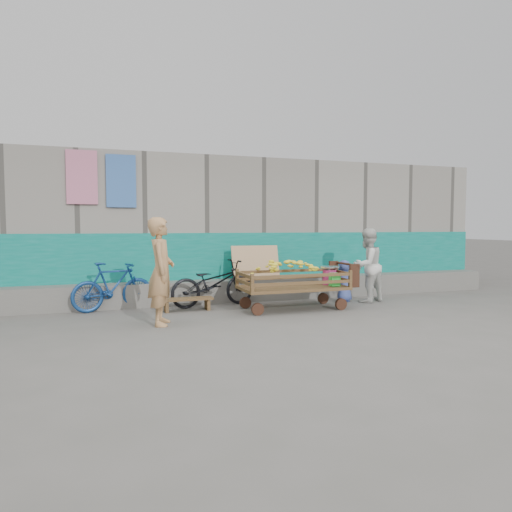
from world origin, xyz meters
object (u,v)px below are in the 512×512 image
object	(u,v)px
banana_cart	(291,276)
vendor_man	(161,271)
bicycle_dark	(213,283)
bicycle_blue	(113,286)
bench	(187,301)
woman	(367,265)
child	(344,281)

from	to	relation	value
banana_cart	vendor_man	xyz separation A→B (m)	(-2.43, -0.57, 0.22)
vendor_man	bicycle_dark	bearing A→B (deg)	-28.53
bicycle_blue	bicycle_dark	bearing A→B (deg)	-109.22
bench	bicycle_blue	xyz separation A→B (m)	(-1.27, 0.45, 0.27)
vendor_man	bicycle_blue	world-z (taller)	vendor_man
woman	child	bearing A→B (deg)	-38.71
woman	vendor_man	bearing A→B (deg)	-6.74
woman	bicycle_blue	distance (m)	4.96
child	bicycle_blue	xyz separation A→B (m)	(-4.48, 0.48, 0.02)
vendor_man	bench	bearing A→B (deg)	-17.49
banana_cart	bicycle_dark	xyz separation A→B (m)	(-1.29, 0.78, -0.17)
woman	bicycle_dark	world-z (taller)	woman
banana_cart	woman	xyz separation A→B (m)	(1.79, 0.27, 0.13)
vendor_man	bicycle_blue	xyz separation A→B (m)	(-0.68, 1.49, -0.39)
bench	bicycle_dark	distance (m)	0.70
bench	child	world-z (taller)	child
vendor_man	child	size ratio (longest dim) A/B	1.97
bicycle_blue	banana_cart	bearing A→B (deg)	-121.24
bench	child	xyz separation A→B (m)	(3.21, -0.03, 0.25)
bicycle_dark	bench	bearing A→B (deg)	109.53
bench	woman	size ratio (longest dim) A/B	0.63
bench	vendor_man	world-z (taller)	vendor_man
banana_cart	vendor_man	size ratio (longest dim) A/B	1.27
bicycle_dark	bicycle_blue	xyz separation A→B (m)	(-1.83, 0.14, 0.00)
vendor_man	child	bearing A→B (deg)	-63.29
banana_cart	bicycle_dark	bearing A→B (deg)	148.80
woman	bench	bearing A→B (deg)	-21.11
banana_cart	bicycle_dark	world-z (taller)	banana_cart
banana_cart	woman	size ratio (longest dim) A/B	1.42
child	bench	bearing A→B (deg)	-11.82
banana_cart	woman	world-z (taller)	woman
vendor_man	bicycle_dark	distance (m)	1.81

